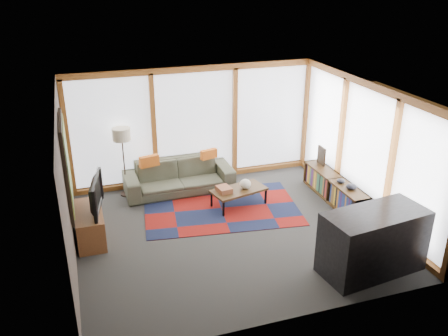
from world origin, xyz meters
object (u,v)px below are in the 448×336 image
object	(u,v)px
tv_console	(90,225)
bar_counter	(373,242)
sofa	(179,176)
bookshelf	(335,190)
coffee_table	(239,197)
television	(92,194)
floor_lamp	(124,162)

from	to	relation	value
tv_console	bar_counter	xyz separation A→B (m)	(4.20, -2.35, 0.24)
sofa	bookshelf	xyz separation A→B (m)	(2.95, -1.47, -0.08)
coffee_table	bookshelf	xyz separation A→B (m)	(1.95, -0.43, 0.08)
tv_console	television	bearing A→B (deg)	12.34
tv_console	bar_counter	world-z (taller)	bar_counter
tv_console	bookshelf	bearing A→B (deg)	-0.44
floor_lamp	coffee_table	distance (m)	2.50
sofa	bookshelf	bearing A→B (deg)	-27.22
floor_lamp	coffee_table	bearing A→B (deg)	-29.77
floor_lamp	coffee_table	world-z (taller)	floor_lamp
television	bar_counter	distance (m)	4.76
floor_lamp	bar_counter	xyz separation A→B (m)	(3.37, -3.95, -0.23)
sofa	tv_console	distance (m)	2.42
floor_lamp	tv_console	size ratio (longest dim) A/B	1.33
bookshelf	bar_counter	world-z (taller)	bar_counter
bar_counter	floor_lamp	bearing A→B (deg)	123.36
coffee_table	bar_counter	xyz separation A→B (m)	(1.26, -2.75, 0.34)
bookshelf	television	size ratio (longest dim) A/B	2.00
coffee_table	bookshelf	distance (m)	2.00
sofa	bar_counter	xyz separation A→B (m)	(2.26, -3.79, 0.18)
sofa	bar_counter	distance (m)	4.41
bookshelf	tv_console	distance (m)	4.90
bookshelf	bar_counter	bearing A→B (deg)	-106.64
tv_console	floor_lamp	bearing A→B (deg)	62.53
bar_counter	sofa	bearing A→B (deg)	113.69
floor_lamp	coffee_table	size ratio (longest dim) A/B	1.37
television	floor_lamp	bearing A→B (deg)	-14.81
coffee_table	bar_counter	size ratio (longest dim) A/B	0.67
sofa	bookshelf	distance (m)	3.30
coffee_table	bar_counter	bearing A→B (deg)	-65.38
bar_counter	television	bearing A→B (deg)	142.94
sofa	floor_lamp	size ratio (longest dim) A/B	1.55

